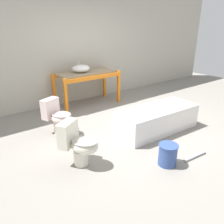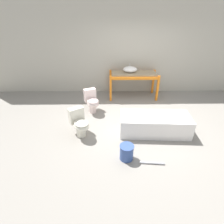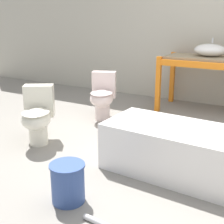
{
  "view_description": "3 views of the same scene",
  "coord_description": "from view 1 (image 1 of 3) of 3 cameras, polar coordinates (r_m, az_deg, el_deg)",
  "views": [
    {
      "loc": [
        -2.82,
        -3.01,
        1.94
      ],
      "look_at": [
        -0.8,
        -0.34,
        0.62
      ],
      "focal_mm": 35.0,
      "sensor_mm": 36.0,
      "label": 1
    },
    {
      "loc": [
        -0.81,
        -3.93,
        2.6
      ],
      "look_at": [
        -0.77,
        -0.45,
        0.62
      ],
      "focal_mm": 28.0,
      "sensor_mm": 36.0,
      "label": 2
    },
    {
      "loc": [
        0.93,
        -3.06,
        1.47
      ],
      "look_at": [
        -0.62,
        -0.33,
        0.48
      ],
      "focal_mm": 50.0,
      "sensor_mm": 36.0,
      "label": 3
    }
  ],
  "objects": [
    {
      "name": "warehouse_wall_rear",
      "position": [
        5.99,
        -9.45,
        17.98
      ],
      "size": [
        10.8,
        0.08,
        3.2
      ],
      "color": "#B2AD9E",
      "rests_on": "ground_plane"
    },
    {
      "name": "shelving_rack",
      "position": [
        5.66,
        -6.57,
        8.89
      ],
      "size": [
        1.62,
        0.73,
        0.86
      ],
      "color": "orange",
      "rests_on": "ground_plane"
    },
    {
      "name": "sink_basin",
      "position": [
        5.61,
        -8.12,
        11.18
      ],
      "size": [
        0.47,
        0.4,
        0.27
      ],
      "color": "white",
      "rests_on": "shelving_rack"
    },
    {
      "name": "bathtub_main",
      "position": [
        4.38,
        11.68,
        -1.41
      ],
      "size": [
        1.7,
        0.76,
        0.47
      ],
      "rotation": [
        0.0,
        0.0,
        -0.05
      ],
      "color": "white",
      "rests_on": "ground_plane"
    },
    {
      "name": "loose_pipe",
      "position": [
        3.76,
        20.81,
        -10.79
      ],
      "size": [
        0.49,
        0.09,
        0.04
      ],
      "color": "#B7B7BC",
      "rests_on": "ground_plane"
    },
    {
      "name": "ground_plane",
      "position": [
        4.56,
        5.45,
        -3.81
      ],
      "size": [
        12.0,
        12.0,
        0.0
      ],
      "primitive_type": "plane",
      "color": "gray"
    },
    {
      "name": "bucket_white",
      "position": [
        3.39,
        14.35,
        -10.64
      ],
      "size": [
        0.29,
        0.29,
        0.33
      ],
      "color": "#334C8C",
      "rests_on": "ground_plane"
    },
    {
      "name": "toilet_far",
      "position": [
        4.26,
        -14.03,
        -1.09
      ],
      "size": [
        0.53,
        0.65,
        0.67
      ],
      "rotation": [
        0.0,
        0.0,
        0.4
      ],
      "color": "silver",
      "rests_on": "ground_plane"
    },
    {
      "name": "toilet_near",
      "position": [
        3.25,
        -8.69,
        -8.13
      ],
      "size": [
        0.59,
        0.65,
        0.67
      ],
      "rotation": [
        0.0,
        0.0,
        0.57
      ],
      "color": "silver",
      "rests_on": "ground_plane"
    }
  ]
}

